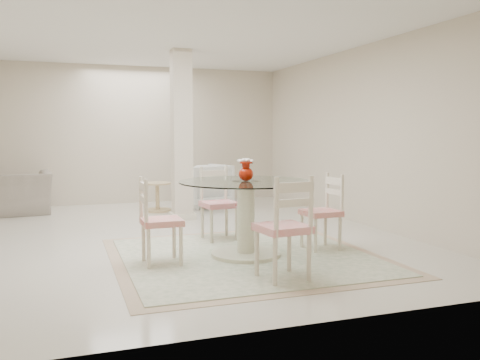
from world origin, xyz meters
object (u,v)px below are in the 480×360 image
object	(u,v)px
armchair_white	(203,185)
side_table	(157,198)
column	(182,135)
dining_chair_south	(287,220)
red_vase	(246,170)
dining_chair_east	(326,206)
dining_chair_north	(217,198)
dining_chair_west	(155,215)
dining_table	(246,218)
recliner_taupe	(16,193)

from	to	relation	value
armchair_white	side_table	distance (m)	0.99
column	dining_chair_south	distance (m)	3.85
red_vase	side_table	world-z (taller)	red_vase
red_vase	dining_chair_east	bearing A→B (deg)	1.34
dining_chair_north	dining_chair_west	world-z (taller)	dining_chair_north
dining_chair_south	side_table	world-z (taller)	dining_chair_south
dining_table	recliner_taupe	bearing A→B (deg)	122.88
dining_table	dining_chair_south	xyz separation A→B (m)	(0.03, -1.02, 0.14)
dining_chair_west	armchair_white	xyz separation A→B (m)	(1.59, 4.02, -0.13)
column	red_vase	distance (m)	2.77
column	side_table	world-z (taller)	column
dining_chair_east	dining_chair_north	distance (m)	1.44
side_table	column	bearing A→B (deg)	-75.21
recliner_taupe	armchair_white	xyz separation A→B (m)	(3.26, -0.16, 0.04)
recliner_taupe	armchair_white	bearing A→B (deg)	171.79
dining_table	dining_chair_east	distance (m)	1.02
column	armchair_white	size ratio (longest dim) A/B	3.02
dining_table	dining_chair_north	world-z (taller)	dining_chair_north
recliner_taupe	armchair_white	size ratio (longest dim) A/B	1.25
dining_chair_west	dining_chair_south	distance (m)	1.45
dining_chair_east	dining_chair_south	xyz separation A→B (m)	(-0.98, -1.05, 0.05)
dining_chair_east	armchair_white	distance (m)	3.99
side_table	dining_table	bearing A→B (deg)	-84.60
column	dining_chair_south	size ratio (longest dim) A/B	2.46
dining_chair_north	side_table	bearing A→B (deg)	92.25
column	dining_chair_north	size ratio (longest dim) A/B	2.58
red_vase	dining_chair_north	world-z (taller)	red_vase
dining_chair_east	dining_chair_west	xyz separation A→B (m)	(-2.03, -0.05, 0.01)
recliner_taupe	dining_table	bearing A→B (deg)	117.45
recliner_taupe	armchair_white	world-z (taller)	armchair_white
dining_chair_west	side_table	distance (m)	3.76
dining_chair_north	armchair_white	bearing A→B (deg)	74.00
dining_chair_west	recliner_taupe	size ratio (longest dim) A/B	0.91
dining_chair_north	dining_chair_west	distance (m)	1.43
dining_table	dining_chair_north	xyz separation A→B (m)	(-0.03, 1.02, 0.12)
column	dining_table	distance (m)	2.90
dining_chair_east	side_table	size ratio (longest dim) A/B	1.93
column	dining_table	world-z (taller)	column
dining_chair_west	dining_table	bearing A→B (deg)	-89.11
recliner_taupe	dining_chair_east	bearing A→B (deg)	126.44
recliner_taupe	dining_chair_west	bearing A→B (deg)	106.34
dining_chair_south	side_table	bearing A→B (deg)	-91.25
column	red_vase	xyz separation A→B (m)	(0.10, -2.75, -0.38)
column	red_vase	size ratio (longest dim) A/B	10.85
dining_table	dining_chair_west	xyz separation A→B (m)	(-1.02, -0.02, 0.10)
side_table	dining_chair_north	bearing A→B (deg)	-83.16
dining_chair_east	recliner_taupe	bearing A→B (deg)	-140.54
dining_table	red_vase	distance (m)	0.54
dining_chair_north	dining_chair_west	bearing A→B (deg)	-138.03
dining_chair_east	dining_table	bearing A→B (deg)	-90.91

